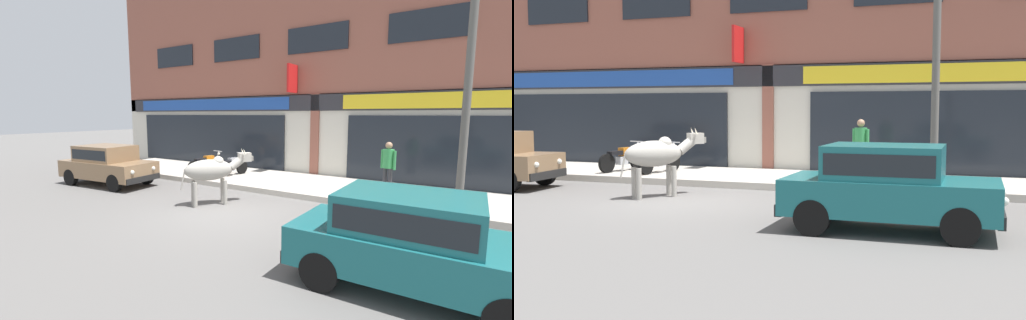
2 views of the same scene
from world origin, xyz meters
TOP-DOWN VIEW (x-y plane):
  - ground_plane at (0.00, 0.00)m, footprint 90.00×90.00m
  - sidewalk at (0.00, 3.98)m, footprint 19.00×3.56m
  - shop_building at (-0.00, 6.02)m, footprint 23.00×1.40m
  - cow at (-0.77, 0.30)m, footprint 1.46×1.85m
  - car_0 at (-5.84, 0.33)m, footprint 3.72×1.92m
  - car_1 at (4.84, -1.84)m, footprint 3.63×1.64m
  - motorcycle_0 at (-3.84, 3.52)m, footprint 0.65×1.79m
  - motorcycle_1 at (-2.56, 3.51)m, footprint 0.59×1.80m
  - pedestrian at (3.34, 3.53)m, footprint 0.47×0.32m
  - utility_pole at (5.25, 2.50)m, footprint 0.18×0.18m

SIDE VIEW (x-z plane):
  - ground_plane at x=0.00m, z-range 0.00..0.00m
  - sidewalk at x=0.00m, z-range 0.00..0.18m
  - motorcycle_0 at x=-3.84m, z-range 0.13..1.00m
  - motorcycle_1 at x=-2.56m, z-range 0.13..1.00m
  - car_0 at x=-5.84m, z-range 0.08..1.54m
  - car_1 at x=4.84m, z-range 0.08..1.54m
  - cow at x=-0.77m, z-range 0.20..1.81m
  - pedestrian at x=3.34m, z-range 0.36..1.96m
  - utility_pole at x=5.25m, z-range 0.18..6.05m
  - shop_building at x=0.00m, z-range -0.22..8.96m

